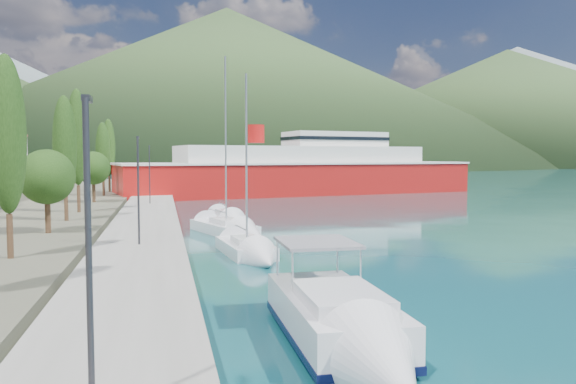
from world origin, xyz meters
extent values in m
plane|color=#104A50|center=(0.00, 120.00, 0.00)|extent=(1400.00, 1400.00, 0.00)
cube|color=gray|center=(-9.00, 26.00, 0.40)|extent=(5.00, 88.00, 0.80)
cone|color=slate|center=(80.00, 680.00, 90.00)|extent=(760.00, 760.00, 180.00)
cone|color=slate|center=(420.00, 600.00, 70.00)|extent=(640.00, 640.00, 140.00)
cone|color=#334D26|center=(40.00, 400.00, 57.50)|extent=(480.00, 480.00, 115.00)
cone|color=#334D26|center=(260.00, 380.00, 45.00)|extent=(420.00, 420.00, 90.00)
cylinder|color=#47301E|center=(-15.06, 9.57, 1.80)|extent=(0.30, 0.30, 2.20)
ellipsoid|color=#203E13|center=(-15.06, 9.57, 6.81)|extent=(1.80, 1.80, 7.81)
cylinder|color=#47301E|center=(-15.06, 18.95, 1.83)|extent=(0.36, 0.36, 2.25)
sphere|color=#203E13|center=(-15.06, 18.95, 4.39)|extent=(3.60, 3.60, 3.60)
cylinder|color=#47301E|center=(-15.06, 26.15, 1.77)|extent=(0.30, 0.30, 2.15)
ellipsoid|color=#203E13|center=(-15.06, 26.15, 6.65)|extent=(1.80, 1.80, 7.61)
cylinder|color=#47301E|center=(-15.06, 32.90, 1.92)|extent=(0.30, 0.30, 2.43)
ellipsoid|color=#203E13|center=(-15.06, 32.90, 7.45)|extent=(1.80, 1.80, 8.63)
cylinder|color=#47301E|center=(-15.06, 44.24, 1.84)|extent=(0.36, 0.36, 2.28)
sphere|color=#203E13|center=(-15.06, 44.24, 4.44)|extent=(3.65, 3.65, 3.65)
cylinder|color=#47301E|center=(-15.06, 54.66, 1.73)|extent=(0.30, 0.30, 2.06)
ellipsoid|color=#203E13|center=(-15.06, 54.66, 6.40)|extent=(1.80, 1.80, 7.29)
cylinder|color=#47301E|center=(-15.06, 62.87, 1.83)|extent=(0.30, 0.30, 2.27)
ellipsoid|color=#203E13|center=(-15.06, 62.87, 6.99)|extent=(1.80, 1.80, 8.04)
cylinder|color=#2D2D33|center=(-9.00, -9.51, 3.80)|extent=(0.12, 0.12, 6.00)
cube|color=#2D2D33|center=(-9.00, -9.26, 6.80)|extent=(0.15, 0.50, 0.12)
cylinder|color=#2D2D33|center=(-9.00, 12.07, 3.80)|extent=(0.12, 0.12, 6.00)
cube|color=#2D2D33|center=(-9.00, 12.32, 6.80)|extent=(0.15, 0.50, 0.12)
cylinder|color=#2D2D33|center=(-9.00, 39.95, 3.80)|extent=(0.12, 0.12, 6.00)
cube|color=#2D2D33|center=(-9.00, 40.20, 6.80)|extent=(0.15, 0.50, 0.12)
cube|color=black|center=(-2.55, -3.73, -0.05)|extent=(2.66, 6.86, 0.77)
cube|color=silver|center=(-2.55, -3.73, 0.82)|extent=(2.95, 7.22, 1.20)
cube|color=black|center=(-2.55, -3.73, 0.27)|extent=(3.01, 7.30, 0.24)
cube|color=silver|center=(-2.56, -4.61, 1.59)|extent=(2.33, 3.53, 0.44)
cube|color=slate|center=(-2.52, -1.81, 2.79)|extent=(2.55, 3.01, 0.11)
cone|color=silver|center=(-2.62, -8.28, 0.60)|extent=(2.90, 3.54, 2.84)
cube|color=silver|center=(-2.99, 12.21, 0.26)|extent=(3.01, 6.00, 0.92)
cube|color=silver|center=(-2.94, 11.83, 0.87)|extent=(1.67, 2.45, 0.36)
cylinder|color=silver|center=(-2.94, 11.83, 5.59)|extent=(0.12, 0.12, 9.74)
cone|color=silver|center=(-2.56, 8.55, 0.26)|extent=(2.65, 2.94, 2.36)
cube|color=silver|center=(-3.27, 21.46, 0.28)|extent=(4.70, 7.53, 1.00)
cube|color=silver|center=(-3.12, 21.02, 0.94)|extent=(2.36, 3.18, 0.39)
cylinder|color=silver|center=(-3.12, 21.02, 6.89)|extent=(0.12, 0.12, 12.22)
cone|color=silver|center=(-1.81, 17.17, 0.28)|extent=(3.48, 3.95, 2.56)
cube|color=silver|center=(-2.36, 28.70, 0.27)|extent=(3.21, 5.87, 0.96)
cube|color=silver|center=(-2.31, 28.33, 0.90)|extent=(1.77, 2.42, 0.37)
cylinder|color=silver|center=(-2.31, 28.33, 5.53)|extent=(0.12, 0.12, 9.57)
cone|color=silver|center=(-1.86, 25.17, 0.27)|extent=(2.79, 2.92, 2.44)
cube|color=#AE1210|center=(12.98, 62.16, 2.06)|extent=(55.35, 21.94, 5.23)
cube|color=silver|center=(12.98, 62.16, 4.67)|extent=(55.79, 22.35, 0.28)
cube|color=silver|center=(12.98, 62.16, 5.79)|extent=(38.51, 16.68, 2.80)
cube|color=silver|center=(18.47, 63.29, 8.32)|extent=(16.27, 9.88, 2.24)
cylinder|color=#AE1210|center=(5.66, 60.64, 8.97)|extent=(2.43, 2.43, 2.62)
camera|label=1|loc=(-7.66, -20.23, 5.75)|focal=35.00mm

